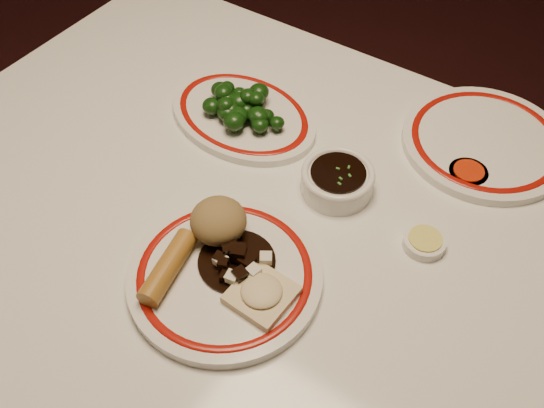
{
  "coord_description": "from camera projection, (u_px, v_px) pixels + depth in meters",
  "views": [
    {
      "loc": [
        0.37,
        -0.5,
        1.48
      ],
      "look_at": [
        0.05,
        -0.02,
        0.8
      ],
      "focal_mm": 40.0,
      "sensor_mm": 36.0,
      "label": 1
    }
  ],
  "objects": [
    {
      "name": "ground",
      "position": [
        260.0,
        396.0,
        1.53
      ],
      "size": [
        7.0,
        7.0,
        0.0
      ],
      "primitive_type": "plane",
      "color": "black",
      "rests_on": "ground"
    },
    {
      "name": "dining_table",
      "position": [
        254.0,
        239.0,
        1.03
      ],
      "size": [
        1.2,
        0.9,
        0.75
      ],
      "color": "white",
      "rests_on": "ground"
    },
    {
      "name": "main_plate",
      "position": [
        225.0,
        276.0,
        0.86
      ],
      "size": [
        0.29,
        0.29,
        0.02
      ],
      "color": "white",
      "rests_on": "dining_table"
    },
    {
      "name": "rice_mound",
      "position": [
        218.0,
        221.0,
        0.87
      ],
      "size": [
        0.08,
        0.08,
        0.06
      ],
      "primitive_type": "ellipsoid",
      "color": "olive",
      "rests_on": "main_plate"
    },
    {
      "name": "spring_roll",
      "position": [
        168.0,
        267.0,
        0.84
      ],
      "size": [
        0.05,
        0.12,
        0.03
      ],
      "primitive_type": "cylinder",
      "rotation": [
        1.57,
        0.0,
        0.2
      ],
      "color": "#A67128",
      "rests_on": "main_plate"
    },
    {
      "name": "fried_wonton",
      "position": [
        262.0,
        293.0,
        0.82
      ],
      "size": [
        0.08,
        0.08,
        0.02
      ],
      "color": "beige",
      "rests_on": "main_plate"
    },
    {
      "name": "stirfry_heap",
      "position": [
        237.0,
        261.0,
        0.85
      ],
      "size": [
        0.11,
        0.11,
        0.03
      ],
      "color": "black",
      "rests_on": "main_plate"
    },
    {
      "name": "broccoli_plate",
      "position": [
        243.0,
        115.0,
        1.08
      ],
      "size": [
        0.31,
        0.28,
        0.02
      ],
      "color": "white",
      "rests_on": "dining_table"
    },
    {
      "name": "broccoli_pile",
      "position": [
        241.0,
        105.0,
        1.05
      ],
      "size": [
        0.16,
        0.12,
        0.05
      ],
      "color": "#23471C",
      "rests_on": "broccoli_plate"
    },
    {
      "name": "soy_bowl",
      "position": [
        337.0,
        181.0,
        0.96
      ],
      "size": [
        0.11,
        0.11,
        0.04
      ],
      "color": "white",
      "rests_on": "dining_table"
    },
    {
      "name": "sweet_sour_dish",
      "position": [
        468.0,
        174.0,
        0.99
      ],
      "size": [
        0.06,
        0.06,
        0.02
      ],
      "color": "white",
      "rests_on": "dining_table"
    },
    {
      "name": "mustard_dish",
      "position": [
        424.0,
        242.0,
        0.9
      ],
      "size": [
        0.06,
        0.06,
        0.02
      ],
      "color": "white",
      "rests_on": "dining_table"
    },
    {
      "name": "far_plate",
      "position": [
        485.0,
        142.0,
        1.04
      ],
      "size": [
        0.29,
        0.29,
        0.02
      ],
      "color": "white",
      "rests_on": "dining_table"
    }
  ]
}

